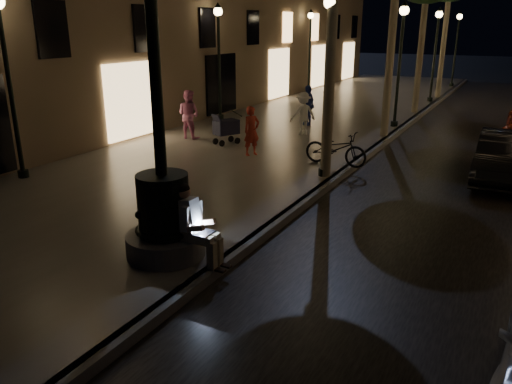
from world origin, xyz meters
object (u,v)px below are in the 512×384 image
Objects in this scene: pedestrian_blue at (308,105)px; bicycle at (336,148)px; seated_man_laptop at (193,222)px; pedestrian_white at (303,113)px; lamp_curb_c at (436,43)px; lamp_left_c at (310,41)px; stroller at (226,127)px; pedestrian_pink at (189,114)px; lamp_curb_d at (457,39)px; car_second at (504,157)px; lamp_curb_b at (401,49)px; pedestrian_red at (252,131)px; lamp_curb_a at (328,61)px; lamp_left_a at (6,62)px; fountain_lamppost at (163,201)px; lamp_left_b at (219,47)px.

pedestrian_blue is 6.24m from bicycle.
pedestrian_white is at bearing 103.47° from seated_man_laptop.
lamp_left_c is at bearing 180.00° from lamp_curb_c.
stroller is 1.72m from pedestrian_pink.
lamp_curb_d is at bearing 89.84° from seated_man_laptop.
car_second is (11.40, -13.41, -2.58)m from lamp_left_c.
seated_man_laptop is 7.21m from bicycle.
pedestrian_red is (-2.83, -6.93, -2.26)m from lamp_curb_b.
pedestrian_white is at bearing -141.47° from pedestrian_pink.
lamp_curb_a reaches higher than pedestrian_white.
lamp_curb_b is (0.00, 8.00, 0.00)m from lamp_curb_a.
lamp_curb_b is at bearing 59.39° from lamp_left_a.
lamp_curb_b is 7.81m from stroller.
lamp_left_a is at bearing 168.01° from pedestrian_red.
lamp_curb_a is 1.21× the size of car_second.
fountain_lamppost is 9.77m from pedestrian_pink.
seated_man_laptop is 22.12m from lamp_curb_c.
lamp_left_c reaches higher than seated_man_laptop.
stroller is 1.77m from pedestrian_red.
pedestrian_blue is at bearing 100.43° from stroller.
pedestrian_red is 3.67m from pedestrian_white.
stroller is at bearing 9.05° from pedestrian_white.
lamp_left_b is at bearing -72.84° from pedestrian_pink.
car_second is at bearing 31.07° from lamp_curb_a.
pedestrian_red is (-2.83, -22.93, -2.26)m from lamp_curb_d.
fountain_lamppost reaches higher than car_second.
lamp_left_a is (-7.10, -28.00, 0.00)m from lamp_curb_d.
pedestrian_blue is at bearing 8.70° from lamp_left_b.
lamp_left_b reaches higher than pedestrian_red.
pedestrian_blue is at bearing 116.15° from lamp_curb_a.
lamp_curb_d is 3.11× the size of pedestrian_red.
lamp_curb_d and lamp_left_b have the same top height.
pedestrian_red reaches higher than bicycle.
pedestrian_pink is at bearing 80.13° from lamp_left_a.
fountain_lamppost reaches higher than lamp_curb_c.
pedestrian_white is (-6.96, 2.15, 0.33)m from car_second.
car_second is 10.34m from pedestrian_pink.
pedestrian_blue is (-0.58, 1.85, 0.02)m from pedestrian_white.
lamp_curb_b is 4.08× the size of stroller.
bicycle is (-0.10, -6.79, -2.54)m from lamp_curb_b.
car_second is 2.11× the size of bicycle.
pedestrian_pink is at bearing -163.14° from stroller.
lamp_curb_d is at bearing -104.05° from pedestrian_pink.
lamp_left_b reaches higher than bicycle.
pedestrian_white is 0.98× the size of pedestrian_blue.
bicycle is at bearing -90.25° from lamp_curb_d.
lamp_left_c reaches higher than pedestrian_blue.
lamp_curb_b reaches higher than seated_man_laptop.
lamp_curb_a is at bearing -149.14° from car_second.
fountain_lamppost is at bearing 180.00° from seated_man_laptop.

